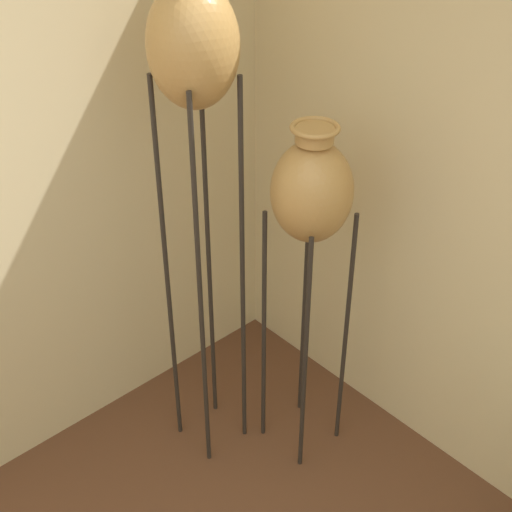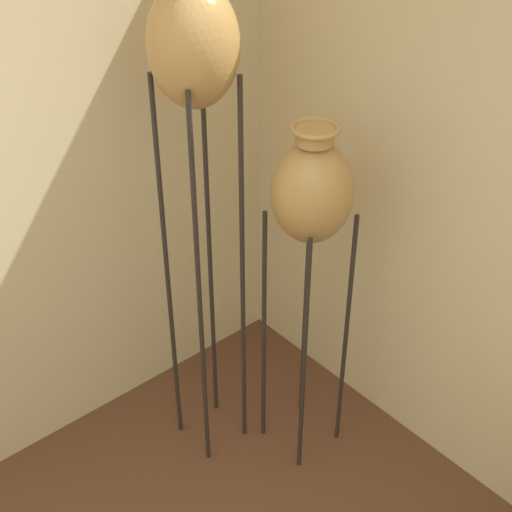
# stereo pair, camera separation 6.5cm
# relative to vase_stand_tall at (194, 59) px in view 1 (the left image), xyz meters

# --- Properties ---
(vase_stand_tall) EXTENTS (0.32, 0.32, 2.19)m
(vase_stand_tall) POSITION_rel_vase_stand_tall_xyz_m (0.00, 0.00, 0.00)
(vase_stand_tall) COLOR #28231E
(vase_stand_tall) RESTS_ON ground_plane
(vase_stand_medium) EXTENTS (0.32, 0.32, 1.61)m
(vase_stand_medium) POSITION_rel_vase_stand_tall_xyz_m (0.31, -0.29, -0.53)
(vase_stand_medium) COLOR #28231E
(vase_stand_medium) RESTS_ON ground_plane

